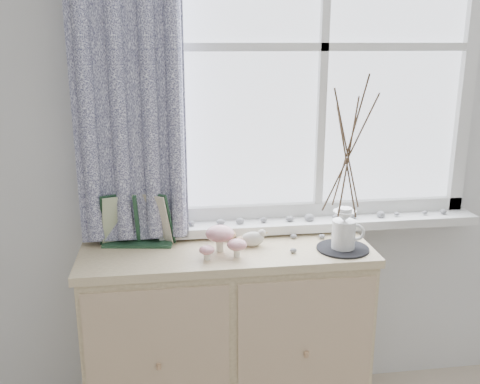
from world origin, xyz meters
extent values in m
cube|color=silver|center=(0.00, 2.00, 1.30)|extent=(4.00, 0.04, 2.60)
cube|color=silver|center=(0.30, 2.00, 1.65)|extent=(1.30, 0.01, 1.40)
cube|color=white|center=(0.30, 1.92, 0.88)|extent=(1.45, 0.16, 0.04)
cube|color=black|center=(-0.52, 1.87, 1.68)|extent=(0.44, 0.06, 1.61)
cube|color=beige|center=(-0.15, 1.75, 0.41)|extent=(1.17, 0.43, 0.81)
cube|color=beige|center=(-0.15, 1.75, 0.83)|extent=(1.20, 0.45, 0.03)
cube|color=#C9AE8B|center=(-0.44, 1.53, 0.41)|extent=(0.55, 0.01, 0.75)
cube|color=#C9AE8B|center=(0.14, 1.53, 0.41)|extent=(0.55, 0.01, 0.75)
cylinder|color=white|center=(-0.18, 1.72, 0.89)|extent=(0.03, 0.03, 0.07)
ellipsoid|color=#9C050F|center=(-0.18, 1.72, 0.93)|extent=(0.12, 0.12, 0.06)
cylinder|color=white|center=(-0.12, 1.65, 0.88)|extent=(0.03, 0.03, 0.05)
ellipsoid|color=#9C050F|center=(-0.12, 1.65, 0.90)|extent=(0.08, 0.08, 0.04)
cylinder|color=white|center=(-0.24, 1.64, 0.87)|extent=(0.03, 0.03, 0.04)
ellipsoid|color=#9C050F|center=(-0.24, 1.64, 0.89)|extent=(0.06, 0.06, 0.03)
ellipsoid|color=tan|center=(-0.09, 1.76, 0.87)|extent=(0.05, 0.04, 0.06)
ellipsoid|color=tan|center=(-0.13, 1.83, 0.87)|extent=(0.05, 0.04, 0.06)
cylinder|color=black|center=(0.32, 1.66, 0.85)|extent=(0.21, 0.21, 0.01)
cylinder|color=silver|center=(0.32, 1.66, 0.92)|extent=(0.13, 0.13, 0.12)
cone|color=silver|center=(0.32, 1.66, 0.99)|extent=(0.10, 0.10, 0.04)
cylinder|color=silver|center=(0.32, 1.66, 1.02)|extent=(0.06, 0.06, 0.03)
torus|color=silver|center=(0.37, 1.66, 0.92)|extent=(0.07, 0.04, 0.07)
ellipsoid|color=gray|center=(0.11, 1.65, 0.86)|extent=(0.03, 0.03, 0.02)
ellipsoid|color=gray|center=(0.15, 1.81, 0.86)|extent=(0.03, 0.03, 0.02)
ellipsoid|color=gray|center=(0.33, 1.67, 0.86)|extent=(0.03, 0.03, 0.02)
ellipsoid|color=gray|center=(0.03, 1.85, 0.86)|extent=(0.03, 0.03, 0.02)
ellipsoid|color=gray|center=(0.27, 1.79, 0.86)|extent=(0.03, 0.03, 0.02)
camera|label=1|loc=(-0.39, -0.30, 1.67)|focal=40.00mm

